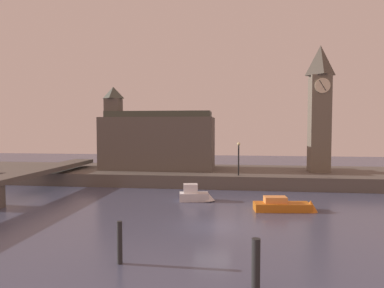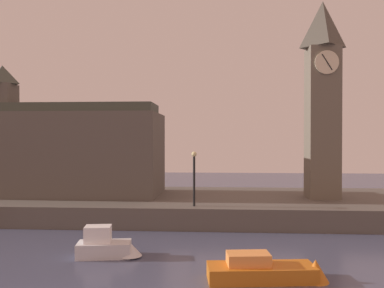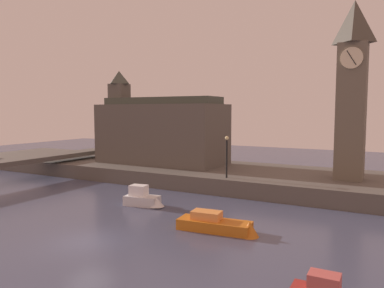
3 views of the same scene
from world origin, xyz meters
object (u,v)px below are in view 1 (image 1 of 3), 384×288
object	(u,v)px
parliament_hall	(156,140)
streetlamp	(239,155)
clock_tower	(320,107)
mooring_post_right	(256,265)
boat_patrol_orange	(289,206)
mooring_post_left	(120,243)
boat_ferry_white	(196,195)

from	to	relation	value
parliament_hall	streetlamp	distance (m)	12.00
clock_tower	streetlamp	size ratio (longest dim) A/B	4.08
mooring_post_right	streetlamp	bearing A→B (deg)	91.00
streetlamp	boat_patrol_orange	size ratio (longest dim) A/B	0.69
boat_patrol_orange	mooring_post_left	bearing A→B (deg)	-130.09
clock_tower	streetlamp	bearing A→B (deg)	-156.09
clock_tower	parliament_hall	world-z (taller)	clock_tower
parliament_hall	boat_ferry_white	bearing A→B (deg)	-61.44
mooring_post_right	boat_patrol_orange	xyz separation A→B (m)	(3.63, 14.37, -0.71)
parliament_hall	streetlamp	bearing A→B (deg)	-26.15
parliament_hall	mooring_post_left	bearing A→B (deg)	-80.90
mooring_post_left	boat_patrol_orange	distance (m)	16.09
parliament_hall	boat_patrol_orange	world-z (taller)	parliament_hall
parliament_hall	boat_patrol_orange	bearing A→B (deg)	-45.81
boat_ferry_white	boat_patrol_orange	size ratio (longest dim) A/B	0.65
parliament_hall	mooring_post_left	world-z (taller)	parliament_hall
mooring_post_right	boat_ferry_white	distance (m)	17.91
boat_ferry_white	boat_patrol_orange	xyz separation A→B (m)	(8.11, -2.97, -0.14)
streetlamp	boat_ferry_white	xyz separation A→B (m)	(-4.06, -6.95, -3.29)
parliament_hall	streetlamp	size ratio (longest dim) A/B	3.84
mooring_post_left	boat_patrol_orange	world-z (taller)	mooring_post_left
clock_tower	streetlamp	distance (m)	12.04
mooring_post_right	boat_ferry_white	size ratio (longest dim) A/B	0.64
boat_ferry_white	mooring_post_right	bearing A→B (deg)	-75.51
clock_tower	parliament_hall	xyz separation A→B (m)	(-20.45, 0.93, -4.23)
streetlamp	mooring_post_right	size ratio (longest dim) A/B	1.66
parliament_hall	boat_ferry_white	size ratio (longest dim) A/B	4.10
parliament_hall	boat_patrol_orange	xyz separation A→B (m)	(14.75, -15.17, -4.79)
parliament_hall	streetlamp	xyz separation A→B (m)	(10.70, -5.25, -1.36)
clock_tower	parliament_hall	distance (m)	20.91
clock_tower	mooring_post_right	distance (m)	31.22
mooring_post_right	boat_ferry_white	bearing A→B (deg)	104.49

